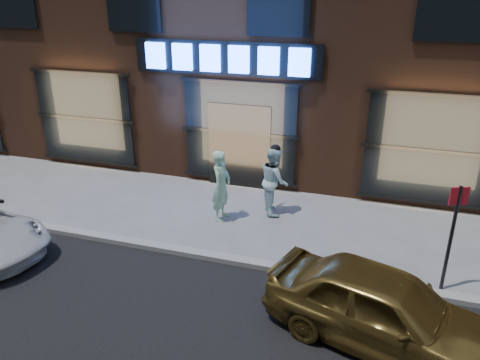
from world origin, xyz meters
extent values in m
plane|color=slate|center=(0.00, 0.00, 0.00)|extent=(90.00, 90.00, 0.00)
cube|color=gray|center=(0.00, 0.00, 0.06)|extent=(60.00, 0.25, 0.12)
cube|color=black|center=(-0.40, 3.95, 3.60)|extent=(5.20, 0.06, 0.90)
cube|color=black|center=(0.00, 3.92, 1.20)|extent=(1.80, 0.10, 2.40)
cube|color=#FFBF72|center=(-5.00, 3.98, 1.60)|extent=(3.00, 0.04, 2.60)
cube|color=black|center=(-5.00, 3.94, 1.60)|extent=(3.20, 0.06, 2.80)
cube|color=#FFBF72|center=(0.00, 3.98, 1.60)|extent=(3.00, 0.04, 2.60)
cube|color=black|center=(0.00, 3.94, 1.60)|extent=(3.20, 0.06, 2.80)
cube|color=#FFBF72|center=(5.00, 3.98, 1.60)|extent=(3.00, 0.04, 2.60)
cube|color=black|center=(5.00, 3.94, 1.60)|extent=(3.20, 0.06, 2.80)
cube|color=black|center=(-3.00, 3.94, 5.00)|extent=(1.60, 0.06, 1.60)
cube|color=black|center=(1.00, 3.94, 5.00)|extent=(1.60, 0.06, 1.60)
cube|color=black|center=(5.00, 3.94, 5.00)|extent=(1.60, 0.06, 1.60)
cube|color=#2659FF|center=(-2.40, 3.88, 3.60)|extent=(0.55, 0.12, 0.70)
cube|color=#2659FF|center=(-1.60, 3.88, 3.60)|extent=(0.55, 0.12, 0.70)
cube|color=#2659FF|center=(-0.80, 3.88, 3.60)|extent=(0.55, 0.12, 0.70)
cube|color=#2659FF|center=(0.00, 3.88, 3.60)|extent=(0.55, 0.12, 0.70)
cube|color=#2659FF|center=(0.80, 3.88, 3.60)|extent=(0.55, 0.12, 0.70)
cube|color=#2659FF|center=(1.60, 3.88, 3.60)|extent=(0.55, 0.12, 0.70)
imported|color=#B7F0D1|center=(0.20, 1.83, 0.89)|extent=(0.46, 0.67, 1.78)
imported|color=white|center=(1.35, 2.60, 0.87)|extent=(0.93, 1.03, 1.73)
imported|color=olive|center=(4.15, -1.54, 0.66)|extent=(4.17, 2.65, 1.32)
cylinder|color=#262628|center=(5.21, 0.33, 1.08)|extent=(0.07, 0.07, 2.16)
cube|color=red|center=(5.21, 0.33, 1.97)|extent=(0.33, 0.15, 0.34)
camera|label=1|loc=(3.76, -7.98, 5.44)|focal=35.00mm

